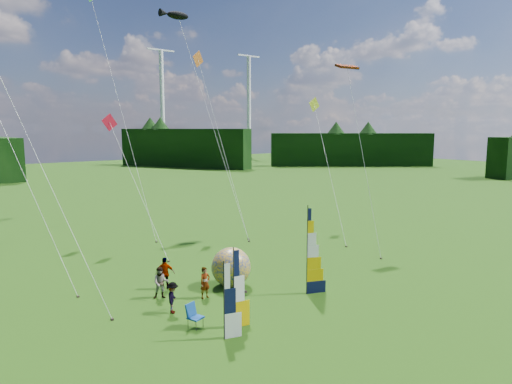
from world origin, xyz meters
TOP-DOWN VIEW (x-y plane):
  - ground at (0.00, 0.00)m, footprint 220.00×220.00m
  - treeline_ring at (0.00, 0.00)m, footprint 210.00×210.00m
  - turbine_left at (70.00, 95.00)m, footprint 8.00×1.20m
  - turbine_right at (45.00, 102.00)m, footprint 8.00×1.20m
  - feather_banner_main at (1.13, 2.35)m, footprint 1.20×0.58m
  - side_banner_left at (-4.36, 1.39)m, footprint 0.99×0.28m
  - side_banner_far at (-5.30, 0.80)m, footprint 0.95×0.39m
  - bol_inflatable at (-1.25, 5.90)m, footprint 2.48×2.48m
  - spectator_a at (-3.37, 5.27)m, footprint 0.63×0.44m
  - spectator_b at (-5.17, 6.68)m, footprint 0.91×0.73m
  - spectator_c at (-5.62, 4.61)m, footprint 0.87×1.00m
  - spectator_d at (-4.32, 7.81)m, footprint 1.10×0.93m
  - camp_chair at (-5.66, 2.49)m, footprint 0.80×0.80m
  - kite_whale at (6.44, 19.48)m, footprint 4.40×14.50m
  - kite_rainbow_delta at (-9.95, 13.19)m, footprint 7.44×11.71m
  - kite_parafoil at (10.83, 6.43)m, footprint 8.48×10.20m
  - small_kite_red at (-2.03, 16.09)m, footprint 5.21×10.34m
  - small_kite_orange at (6.02, 17.12)m, footprint 6.24×10.75m
  - small_kite_yellow at (12.82, 11.47)m, footprint 7.51×10.74m
  - small_kite_pink at (-10.17, 9.20)m, footprint 8.03×10.69m
  - small_kite_green at (-0.06, 23.15)m, footprint 5.63×13.89m

SIDE VIEW (x-z plane):
  - ground at x=0.00m, z-range 0.00..0.00m
  - camp_chair at x=-5.66m, z-range 0.00..1.11m
  - spectator_c at x=-5.62m, z-range 0.00..1.51m
  - spectator_a at x=-3.37m, z-range 0.00..1.65m
  - spectator_b at x=-5.17m, z-range 0.00..1.67m
  - spectator_d at x=-4.32m, z-range 0.00..1.77m
  - bol_inflatable at x=-1.25m, z-range 0.00..2.20m
  - side_banner_far at x=-5.30m, z-range 0.00..3.26m
  - side_banner_left at x=-4.36m, z-range 0.00..3.53m
  - feather_banner_main at x=1.13m, z-range 0.00..4.63m
  - treeline_ring at x=0.00m, z-range 0.00..8.00m
  - small_kite_red at x=-2.03m, z-range 0.00..10.34m
  - small_kite_yellow at x=12.82m, z-range 0.00..12.08m
  - kite_rainbow_delta at x=-9.95m, z-range 0.00..14.88m
  - kite_parafoil at x=10.83m, z-range 0.00..15.12m
  - small_kite_orange at x=6.02m, z-range 0.00..15.96m
  - small_kite_pink at x=-10.17m, z-range 0.00..16.46m
  - kite_whale at x=6.44m, z-range 0.00..20.67m
  - small_kite_green at x=-0.06m, z-range 0.00..21.99m
  - turbine_left at x=70.00m, z-range 0.00..30.00m
  - turbine_right at x=45.00m, z-range 0.00..30.00m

